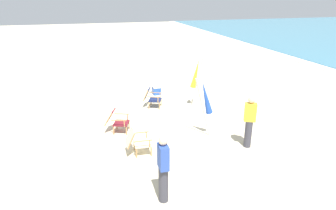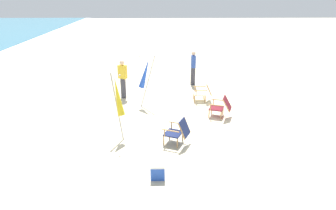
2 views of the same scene
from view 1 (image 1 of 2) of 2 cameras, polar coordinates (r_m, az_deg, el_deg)
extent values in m
plane|color=beige|center=(11.11, -1.85, -3.09)|extent=(80.00, 80.00, 0.00)
cube|color=maroon|center=(10.28, -8.89, -3.42)|extent=(0.65, 0.63, 0.04)
cube|color=maroon|center=(10.28, -10.99, -2.20)|extent=(0.56, 0.44, 0.47)
cylinder|color=#AD7F4C|center=(10.51, -7.42, -3.74)|extent=(0.04, 0.04, 0.32)
cylinder|color=#AD7F4C|center=(10.10, -7.92, -4.83)|extent=(0.04, 0.04, 0.32)
cylinder|color=#AD7F4C|center=(10.60, -9.72, -3.66)|extent=(0.04, 0.04, 0.32)
cylinder|color=#AD7F4C|center=(10.19, -10.31, -4.72)|extent=(0.04, 0.04, 0.32)
cube|color=#AD7F4C|center=(10.45, -8.74, -1.69)|extent=(0.21, 0.51, 0.02)
cylinder|color=#AD7F4C|center=(10.46, -7.70, -2.28)|extent=(0.04, 0.04, 0.22)
cube|color=#AD7F4C|center=(9.95, -9.41, -2.91)|extent=(0.21, 0.51, 0.02)
cylinder|color=#AD7F4C|center=(9.95, -8.32, -3.52)|extent=(0.04, 0.04, 0.22)
cylinder|color=#AD7F4C|center=(10.51, -10.65, -1.67)|extent=(0.14, 0.30, 0.47)
cylinder|color=#AD7F4C|center=(10.06, -11.34, -2.76)|extent=(0.14, 0.30, 0.47)
cube|color=#19234C|center=(12.37, -2.48, 0.99)|extent=(0.67, 0.65, 0.04)
cube|color=#19234C|center=(12.35, -4.08, 2.10)|extent=(0.55, 0.42, 0.49)
cylinder|color=#AD7F4C|center=(12.60, -1.32, 0.61)|extent=(0.04, 0.04, 0.32)
cylinder|color=#AD7F4C|center=(12.17, -1.66, -0.13)|extent=(0.04, 0.04, 0.32)
cylinder|color=#AD7F4C|center=(12.67, -3.25, 0.70)|extent=(0.04, 0.04, 0.32)
cylinder|color=#AD7F4C|center=(12.24, -3.65, -0.04)|extent=(0.04, 0.04, 0.32)
cube|color=#AD7F4C|center=(12.56, -2.37, 2.36)|extent=(0.24, 0.50, 0.02)
cylinder|color=#AD7F4C|center=(12.56, -1.52, 1.85)|extent=(0.04, 0.04, 0.22)
cube|color=#AD7F4C|center=(12.04, -2.82, 1.54)|extent=(0.24, 0.50, 0.02)
cylinder|color=#AD7F4C|center=(12.04, -1.93, 1.01)|extent=(0.04, 0.04, 0.22)
cylinder|color=#AD7F4C|center=(12.59, -3.85, 2.46)|extent=(0.13, 0.24, 0.49)
cylinder|color=#AD7F4C|center=(12.11, -4.31, 1.72)|extent=(0.13, 0.24, 0.49)
cube|color=beige|center=(8.88, -4.90, -7.28)|extent=(0.53, 0.50, 0.04)
cube|color=beige|center=(8.73, -7.23, -6.14)|extent=(0.50, 0.27, 0.49)
cylinder|color=#AD7F4C|center=(9.19, -3.76, -7.36)|extent=(0.04, 0.04, 0.32)
cylinder|color=#AD7F4C|center=(8.78, -3.21, -8.75)|extent=(0.04, 0.04, 0.32)
cylinder|color=#AD7F4C|center=(9.13, -6.46, -7.64)|extent=(0.04, 0.04, 0.32)
cylinder|color=#AD7F4C|center=(8.72, -6.04, -9.05)|extent=(0.04, 0.04, 0.32)
cube|color=#AD7F4C|center=(9.02, -5.35, -5.25)|extent=(0.05, 0.53, 0.02)
cylinder|color=#AD7F4C|center=(9.10, -4.15, -5.76)|extent=(0.04, 0.04, 0.22)
cube|color=#AD7F4C|center=(8.53, -4.77, -6.84)|extent=(0.05, 0.53, 0.02)
cylinder|color=#AD7F4C|center=(8.60, -3.51, -7.37)|extent=(0.04, 0.04, 0.22)
cylinder|color=#AD7F4C|center=(8.96, -7.43, -5.42)|extent=(0.05, 0.26, 0.49)
cylinder|color=#AD7F4C|center=(8.50, -7.01, -6.89)|extent=(0.05, 0.26, 0.49)
cylinder|color=#B7B2A8|center=(9.63, 6.62, -0.54)|extent=(0.13, 0.62, 2.03)
cone|color=blue|center=(9.56, 7.23, 1.53)|extent=(0.29, 0.55, 1.17)
sphere|color=#B7B2A8|center=(9.47, 8.38, 5.43)|extent=(0.06, 0.06, 0.06)
cylinder|color=#B7B2A8|center=(12.28, 5.57, 4.25)|extent=(0.33, 0.36, 2.07)
cone|color=yellow|center=(12.21, 5.32, 5.92)|extent=(0.45, 0.47, 1.18)
sphere|color=#B7B2A8|center=(12.10, 4.84, 9.07)|extent=(0.06, 0.06, 0.06)
cylinder|color=#383842|center=(9.48, 15.01, -5.33)|extent=(0.22, 0.22, 0.86)
cube|color=gold|center=(9.20, 15.41, -1.34)|extent=(0.33, 0.39, 0.56)
sphere|color=beige|center=(9.07, 15.64, 0.95)|extent=(0.20, 0.20, 0.20)
cylinder|color=#383842|center=(6.93, -0.88, -14.91)|extent=(0.22, 0.22, 0.86)
cube|color=#2D4CA5|center=(6.55, -0.91, -9.84)|extent=(0.34, 0.20, 0.56)
sphere|color=beige|center=(6.36, -0.93, -6.80)|extent=(0.20, 0.20, 0.20)
cube|color=blue|center=(14.07, -2.23, 2.79)|extent=(0.48, 0.34, 0.34)
cube|color=white|center=(14.01, -2.24, 3.57)|extent=(0.49, 0.35, 0.06)
camera|label=2|loc=(19.61, -7.31, 20.06)|focal=32.00mm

